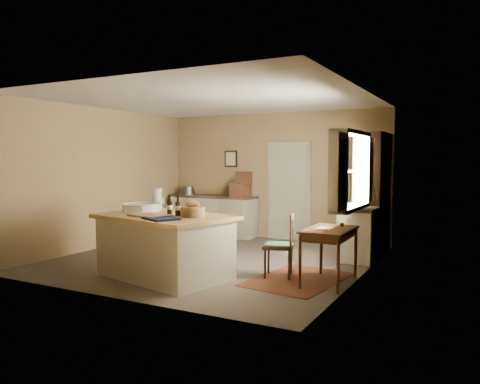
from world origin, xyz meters
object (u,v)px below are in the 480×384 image
object	(u,v)px
work_island	(164,244)
shelving_unit	(378,194)
sideboard	(214,214)
desk_chair	(279,246)
right_cabinet	(361,233)
writing_desk	(329,235)

from	to	relation	value
work_island	shelving_unit	world-z (taller)	shelving_unit
sideboard	desk_chair	distance (m)	3.95
right_cabinet	shelving_unit	size ratio (longest dim) A/B	0.48
work_island	sideboard	world-z (taller)	work_island
writing_desk	shelving_unit	xyz separation A→B (m)	(0.16, 2.43, 0.42)
writing_desk	desk_chair	bearing A→B (deg)	179.38
sideboard	writing_desk	xyz separation A→B (m)	(3.54, -2.81, 0.19)
right_cabinet	sideboard	bearing A→B (deg)	164.21
desk_chair	shelving_unit	world-z (taller)	shelving_unit
sideboard	desk_chair	size ratio (longest dim) A/B	2.21
work_island	desk_chair	distance (m)	1.66
writing_desk	sideboard	bearing A→B (deg)	141.61
sideboard	work_island	bearing A→B (deg)	-69.68
right_cabinet	shelving_unit	world-z (taller)	shelving_unit
work_island	writing_desk	bearing A→B (deg)	31.26
desk_chair	right_cabinet	bearing A→B (deg)	51.09
writing_desk	work_island	bearing A→B (deg)	-161.01
desk_chair	shelving_unit	size ratio (longest dim) A/B	0.42
work_island	right_cabinet	world-z (taller)	work_island
sideboard	right_cabinet	xyz separation A→B (m)	(3.54, -1.00, -0.02)
right_cabinet	shelving_unit	xyz separation A→B (m)	(0.16, 0.63, 0.63)
sideboard	shelving_unit	xyz separation A→B (m)	(3.70, -0.37, 0.61)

